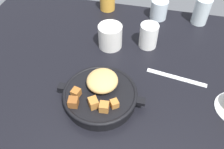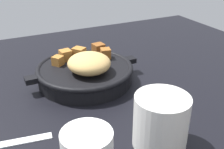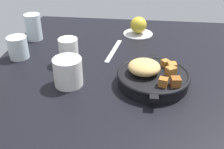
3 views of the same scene
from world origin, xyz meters
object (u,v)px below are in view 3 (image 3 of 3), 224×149
(red_apple, at_px, (138,25))
(water_glass_short, at_px, (18,47))
(cast_iron_skillet, at_px, (152,76))
(ceramic_mug_white, at_px, (68,72))
(butter_knife, at_px, (114,50))
(water_glass_tall, at_px, (33,27))
(white_creamer_pitcher, at_px, (69,51))

(red_apple, height_order, water_glass_short, water_glass_short)
(cast_iron_skillet, relative_size, red_apple, 3.75)
(cast_iron_skillet, xyz_separation_m, ceramic_mug_white, (-0.03, 0.25, 0.02))
(butter_knife, height_order, ceramic_mug_white, ceramic_mug_white)
(cast_iron_skillet, xyz_separation_m, water_glass_tall, (0.30, 0.48, 0.02))
(water_glass_tall, bearing_deg, butter_knife, -102.42)
(butter_knife, height_order, water_glass_tall, water_glass_tall)
(butter_knife, xyz_separation_m, water_glass_tall, (0.07, 0.34, 0.05))
(water_glass_short, bearing_deg, white_creamer_pitcher, -96.08)
(cast_iron_skillet, relative_size, white_creamer_pitcher, 2.91)
(water_glass_short, bearing_deg, ceramic_mug_white, -124.89)
(white_creamer_pitcher, bearing_deg, cast_iron_skillet, -110.35)
(butter_knife, height_order, white_creamer_pitcher, white_creamer_pitcher)
(water_glass_tall, xyz_separation_m, white_creamer_pitcher, (-0.19, -0.20, -0.01))
(butter_knife, xyz_separation_m, white_creamer_pitcher, (-0.11, 0.14, 0.04))
(water_glass_short, bearing_deg, red_apple, -57.05)
(ceramic_mug_white, bearing_deg, red_apple, -24.71)
(cast_iron_skillet, bearing_deg, white_creamer_pitcher, 69.65)
(water_glass_short, height_order, ceramic_mug_white, ceramic_mug_white)
(water_glass_short, distance_m, ceramic_mug_white, 0.27)
(water_glass_tall, bearing_deg, ceramic_mug_white, -144.94)
(butter_knife, distance_m, ceramic_mug_white, 0.28)
(butter_knife, relative_size, white_creamer_pitcher, 2.18)
(white_creamer_pitcher, bearing_deg, ceramic_mug_white, -166.52)
(ceramic_mug_white, bearing_deg, cast_iron_skillet, -83.26)
(cast_iron_skillet, distance_m, water_glass_tall, 0.57)
(water_glass_short, bearing_deg, water_glass_tall, 1.30)
(red_apple, relative_size, white_creamer_pitcher, 0.78)
(butter_knife, distance_m, water_glass_short, 0.35)
(red_apple, distance_m, butter_knife, 0.20)
(butter_knife, bearing_deg, water_glass_short, 114.30)
(butter_knife, relative_size, ceramic_mug_white, 2.27)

